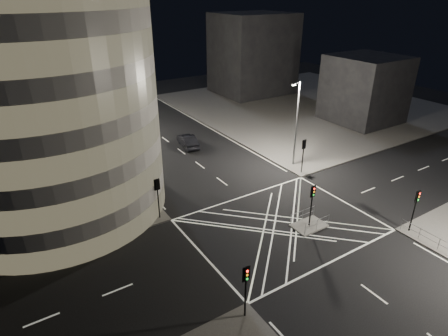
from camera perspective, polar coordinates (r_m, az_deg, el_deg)
ground at (r=34.49m, az=8.65°, el=-8.59°), size 120.00×120.00×0.00m
sidewalk_far_right at (r=70.83m, az=12.52°, el=9.39°), size 42.00×42.00×0.15m
central_island at (r=34.75m, az=12.81°, el=-8.55°), size 3.00×2.00×0.15m
building_right_far at (r=76.94m, az=4.40°, el=16.96°), size 14.00×12.00×15.00m
building_right_near at (r=63.33m, az=20.63°, el=11.23°), size 10.00×10.00×10.00m
building_far_end at (r=81.15m, az=-22.16°, el=16.67°), size 18.00×8.00×18.00m
tree_a at (r=34.73m, az=-14.27°, el=-0.78°), size 4.36×4.36×6.61m
tree_b at (r=39.66m, az=-17.31°, el=3.80°), size 3.97×3.97×7.40m
tree_c at (r=45.49m, az=-19.31°, el=4.97°), size 4.37×4.37×6.64m
tree_d at (r=50.68m, az=-21.29°, el=8.46°), size 5.72×5.72×8.87m
tree_e at (r=56.70m, az=-22.47°, el=8.68°), size 3.40×3.40×6.33m
traffic_signal_fl at (r=33.97m, az=-10.10°, el=-3.51°), size 0.55×0.22×4.00m
traffic_signal_nl at (r=24.13m, az=3.34°, el=-17.03°), size 0.55×0.22×4.00m
traffic_signal_fr at (r=42.86m, az=12.02°, el=2.69°), size 0.55×0.22×4.00m
traffic_signal_nr at (r=35.58m, az=27.20°, el=-4.79°), size 0.55×0.22×4.00m
traffic_signal_island at (r=33.27m, az=13.29°, el=-4.50°), size 0.55×0.22×4.00m
street_lamp_left_near at (r=37.12m, az=-14.48°, el=3.15°), size 1.25×0.25×10.00m
street_lamp_left_far at (r=53.76m, az=-20.88°, el=9.25°), size 1.25×0.25×10.00m
street_lamp_right_far at (r=43.83m, az=10.96°, el=6.99°), size 1.25×0.25×10.00m
railing_island_south at (r=33.91m, az=13.98°, el=-8.37°), size 2.80×0.06×1.10m
railing_island_north at (r=34.93m, az=11.89°, el=-7.03°), size 2.80×0.06×1.10m
sedan at (r=50.44m, az=-5.55°, el=4.13°), size 2.54×5.19×1.64m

